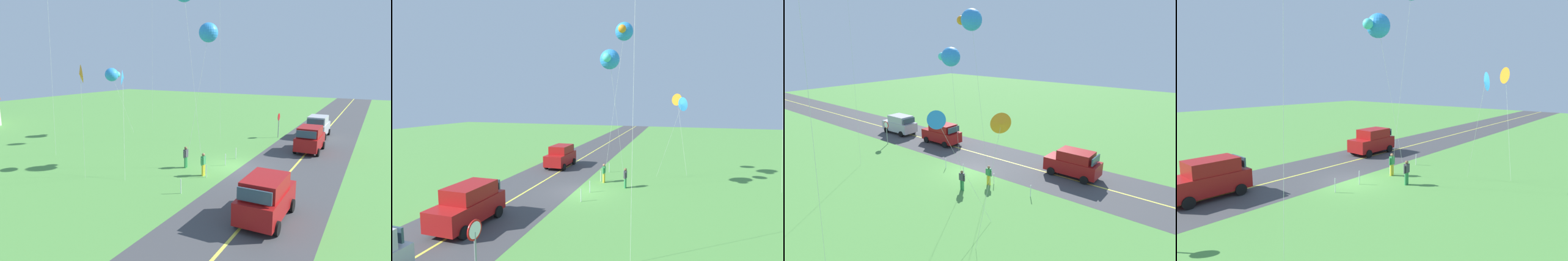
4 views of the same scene
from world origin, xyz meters
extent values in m
cube|color=#549342|center=(0.00, 0.00, -0.05)|extent=(120.00, 120.00, 0.10)
cube|color=#424244|center=(0.00, -4.00, 0.00)|extent=(120.00, 7.00, 0.00)
cube|color=#E5E04C|center=(0.00, -4.00, 0.01)|extent=(120.00, 0.16, 0.00)
cube|color=maroon|center=(7.51, -4.08, 0.89)|extent=(4.40, 1.90, 1.10)
cube|color=maroon|center=(7.26, -4.08, 1.84)|extent=(2.73, 1.75, 0.80)
cube|color=#334756|center=(8.35, -4.08, 1.84)|extent=(0.10, 1.62, 0.64)
cube|color=#334756|center=(5.64, -4.08, 1.84)|extent=(0.10, 1.62, 0.60)
cylinder|color=black|center=(8.94, -3.13, 0.34)|extent=(0.68, 0.22, 0.68)
cylinder|color=black|center=(8.94, -5.03, 0.34)|extent=(0.68, 0.22, 0.68)
cylinder|color=black|center=(6.08, -3.13, 0.34)|extent=(0.68, 0.22, 0.68)
cylinder|color=black|center=(6.08, -5.03, 0.34)|extent=(0.68, 0.22, 0.68)
cube|color=#B7B7BC|center=(14.32, -3.65, 0.89)|extent=(4.40, 1.90, 1.10)
cube|color=#B7B7BC|center=(14.07, -3.65, 1.84)|extent=(2.73, 1.75, 0.80)
cube|color=#334756|center=(15.16, -3.65, 1.84)|extent=(0.10, 1.62, 0.64)
cube|color=#334756|center=(12.45, -3.65, 1.84)|extent=(0.10, 1.62, 0.60)
cylinder|color=black|center=(15.75, -2.70, 0.34)|extent=(0.68, 0.22, 0.68)
cylinder|color=black|center=(15.75, -4.60, 0.34)|extent=(0.68, 0.22, 0.68)
cylinder|color=black|center=(12.89, -2.70, 0.34)|extent=(0.68, 0.22, 0.68)
cylinder|color=black|center=(12.89, -4.60, 0.34)|extent=(0.68, 0.22, 0.68)
cube|color=maroon|center=(-7.30, -4.72, 0.89)|extent=(4.40, 1.90, 1.10)
cube|color=maroon|center=(-7.55, -4.72, 1.84)|extent=(2.73, 1.75, 0.80)
cube|color=#334756|center=(-6.47, -4.72, 1.84)|extent=(0.10, 1.62, 0.64)
cube|color=#334756|center=(-9.17, -4.72, 1.84)|extent=(0.10, 1.62, 0.60)
cylinder|color=black|center=(-5.87, -3.77, 0.34)|extent=(0.68, 0.22, 0.68)
cylinder|color=black|center=(-5.87, -5.67, 0.34)|extent=(0.68, 0.22, 0.68)
cylinder|color=black|center=(-8.73, -3.77, 0.34)|extent=(0.68, 0.22, 0.68)
cylinder|color=black|center=(-8.73, -5.67, 0.34)|extent=(0.68, 0.22, 0.68)
cylinder|color=gray|center=(11.87, -0.10, 1.05)|extent=(0.08, 0.08, 2.10)
cylinder|color=red|center=(11.87, -0.10, 2.18)|extent=(0.76, 0.04, 0.76)
cylinder|color=white|center=(11.87, -0.07, 2.18)|extent=(0.62, 0.01, 0.62)
cylinder|color=#338C4C|center=(-2.01, 3.04, 0.41)|extent=(0.16, 0.16, 0.82)
cylinder|color=#338C4C|center=(-1.83, 3.04, 0.41)|extent=(0.16, 0.16, 0.82)
cube|color=#3F3F47|center=(-1.92, 3.04, 1.10)|extent=(0.36, 0.22, 0.56)
cylinder|color=#3F3F47|center=(-2.16, 3.04, 1.05)|extent=(0.10, 0.10, 0.52)
cylinder|color=#3F3F47|center=(-1.68, 3.04, 1.05)|extent=(0.10, 0.10, 0.52)
sphere|color=brown|center=(-1.92, 3.04, 1.49)|extent=(0.22, 0.22, 0.22)
cylinder|color=yellow|center=(-3.03, 1.05, 0.41)|extent=(0.16, 0.16, 0.82)
cylinder|color=yellow|center=(-2.85, 1.05, 0.41)|extent=(0.16, 0.16, 0.82)
cube|color=#338C4C|center=(-2.94, 1.05, 1.10)|extent=(0.36, 0.22, 0.56)
cylinder|color=#338C4C|center=(-3.18, 1.05, 1.05)|extent=(0.10, 0.10, 0.52)
cylinder|color=#338C4C|center=(-2.70, 1.05, 1.05)|extent=(0.10, 0.10, 0.52)
sphere|color=#9E704C|center=(-2.94, 1.05, 1.49)|extent=(0.22, 0.22, 0.22)
cylinder|color=silver|center=(-1.05, 2.58, 4.90)|extent=(1.77, 0.95, 9.80)
sphere|color=#2D8CE5|center=(-0.17, 2.11, 9.80)|extent=(1.40, 1.40, 1.40)
sphere|color=#4CD8D8|center=(0.73, 2.11, 9.80)|extent=(0.60, 0.60, 0.60)
cylinder|color=silver|center=(-2.80, 1.87, 6.12)|extent=(0.29, 1.64, 12.25)
sphere|color=#2D8CE5|center=(-2.66, 2.68, 12.25)|extent=(1.40, 1.40, 1.40)
sphere|color=orange|center=(-1.76, 2.68, 12.25)|extent=(0.60, 0.60, 0.60)
cylinder|color=silver|center=(8.30, 5.06, 7.77)|extent=(0.75, 0.07, 15.55)
cylinder|color=silver|center=(-5.03, 6.16, 3.30)|extent=(2.50, 2.00, 6.60)
cone|color=#2D8CE5|center=(-3.79, 7.16, 6.60)|extent=(1.04, 0.91, 1.11)
cylinder|color=silver|center=(-4.21, 14.09, 8.95)|extent=(0.08, 0.79, 17.91)
cylinder|color=silver|center=(-7.62, 7.30, 3.49)|extent=(0.82, 1.07, 6.99)
cone|color=orange|center=(-8.03, 6.78, 6.98)|extent=(0.86, 1.02, 1.11)
cylinder|color=silver|center=(-6.50, 0.70, 0.45)|extent=(0.05, 0.05, 0.90)
cylinder|color=silver|center=(-3.18, 0.70, 0.45)|extent=(0.05, 0.05, 0.90)
cylinder|color=silver|center=(0.03, 0.70, 0.45)|extent=(0.05, 0.05, 0.90)
cylinder|color=silver|center=(2.13, 0.70, 0.45)|extent=(0.05, 0.05, 0.90)
camera|label=1|loc=(-22.74, -9.22, 7.54)|focal=31.05mm
camera|label=2|loc=(20.24, 6.80, 6.82)|focal=26.51mm
camera|label=3|loc=(-16.77, 19.30, 10.98)|focal=29.19mm
camera|label=4|loc=(14.97, 14.98, 6.73)|focal=30.40mm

